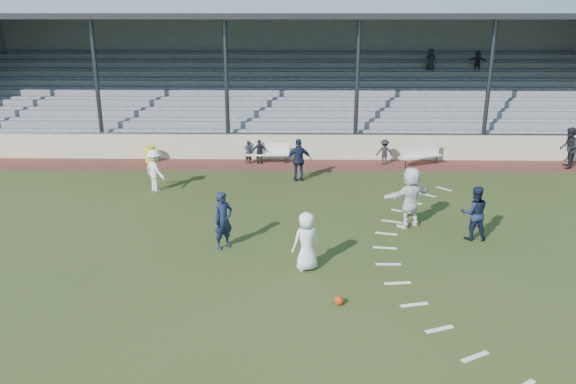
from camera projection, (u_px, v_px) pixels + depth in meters
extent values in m
plane|color=#2E3917|center=(286.00, 264.00, 15.72)|extent=(90.00, 90.00, 0.00)
cube|color=#532621|center=(291.00, 165.00, 25.70)|extent=(34.00, 2.00, 0.02)
cube|color=beige|center=(291.00, 147.00, 26.52)|extent=(34.00, 0.18, 1.20)
cube|color=silver|center=(267.00, 154.00, 25.77)|extent=(2.01, 0.44, 0.06)
cube|color=silver|center=(268.00, 148.00, 25.90)|extent=(2.00, 0.10, 0.54)
cylinder|color=#32353B|center=(249.00, 159.00, 25.83)|extent=(0.06, 0.06, 0.40)
cylinder|color=#32353B|center=(286.00, 159.00, 25.84)|extent=(0.06, 0.06, 0.40)
cube|color=silver|center=(422.00, 157.00, 25.38)|extent=(1.98, 1.20, 0.06)
cube|color=silver|center=(421.00, 150.00, 25.51)|extent=(1.84, 0.89, 0.54)
cylinder|color=#32353B|center=(406.00, 163.00, 25.13)|extent=(0.06, 0.06, 0.40)
cylinder|color=#32353B|center=(436.00, 160.00, 25.78)|extent=(0.06, 0.06, 0.40)
cylinder|color=yellow|center=(151.00, 154.00, 26.03)|extent=(0.47, 0.47, 0.75)
sphere|color=#BF2F0B|center=(339.00, 300.00, 13.49)|extent=(0.23, 0.23, 0.23)
imported|color=white|center=(307.00, 241.00, 15.15)|extent=(0.95, 0.82, 1.64)
imported|color=#131C36|center=(223.00, 220.00, 16.51)|extent=(0.75, 0.74, 1.74)
imported|color=#131C36|center=(474.00, 213.00, 17.16)|extent=(0.84, 0.65, 1.71)
imported|color=white|center=(155.00, 170.00, 21.80)|extent=(1.20, 1.19, 1.66)
imported|color=#131C36|center=(299.00, 160.00, 23.08)|extent=(1.09, 0.58, 1.78)
imported|color=white|center=(410.00, 197.00, 18.15)|extent=(1.89, 1.47, 2.00)
imported|color=black|center=(569.00, 148.00, 24.92)|extent=(0.94, 1.07, 1.83)
imported|color=black|center=(248.00, 152.00, 25.77)|extent=(0.42, 0.31, 1.08)
imported|color=black|center=(260.00, 152.00, 25.71)|extent=(0.66, 0.28, 1.12)
imported|color=black|center=(384.00, 152.00, 25.57)|extent=(0.80, 0.51, 1.17)
cube|color=gray|center=(292.00, 144.00, 27.04)|extent=(34.00, 0.80, 1.20)
cube|color=gray|center=(292.00, 131.00, 26.94)|extent=(33.00, 0.28, 0.10)
cube|color=gray|center=(292.00, 137.00, 27.74)|extent=(34.00, 0.80, 1.60)
cube|color=gray|center=(292.00, 119.00, 27.57)|extent=(33.00, 0.28, 0.10)
cube|color=gray|center=(292.00, 129.00, 28.44)|extent=(34.00, 0.80, 2.00)
cube|color=gray|center=(292.00, 109.00, 28.21)|extent=(33.00, 0.28, 0.10)
cube|color=gray|center=(292.00, 123.00, 29.14)|extent=(34.00, 0.80, 2.40)
cube|color=gray|center=(292.00, 98.00, 28.85)|extent=(33.00, 0.28, 0.10)
cube|color=gray|center=(292.00, 116.00, 29.84)|extent=(34.00, 0.80, 2.80)
cube|color=gray|center=(292.00, 88.00, 29.48)|extent=(33.00, 0.28, 0.10)
cube|color=gray|center=(293.00, 110.00, 30.54)|extent=(34.00, 0.80, 3.20)
cube|color=gray|center=(293.00, 79.00, 30.12)|extent=(33.00, 0.28, 0.10)
cube|color=gray|center=(293.00, 104.00, 31.23)|extent=(34.00, 0.80, 3.60)
cube|color=gray|center=(293.00, 70.00, 30.76)|extent=(33.00, 0.28, 0.10)
cube|color=gray|center=(293.00, 98.00, 31.93)|extent=(34.00, 0.80, 4.00)
cube|color=gray|center=(293.00, 61.00, 31.40)|extent=(33.00, 0.28, 0.10)
cube|color=gray|center=(293.00, 92.00, 32.63)|extent=(34.00, 0.80, 4.40)
cube|color=gray|center=(293.00, 53.00, 32.03)|extent=(33.00, 0.28, 0.10)
cube|color=gray|center=(293.00, 74.00, 32.89)|extent=(34.00, 0.40, 6.40)
cube|color=black|center=(293.00, 16.00, 28.17)|extent=(34.60, 9.00, 0.22)
cylinder|color=#32353B|center=(97.00, 90.00, 25.95)|extent=(0.20, 0.20, 6.50)
cylinder|color=#32353B|center=(227.00, 90.00, 25.85)|extent=(0.20, 0.20, 6.50)
cylinder|color=#32353B|center=(357.00, 91.00, 25.74)|extent=(0.20, 0.20, 6.50)
cylinder|color=#32353B|center=(488.00, 91.00, 25.64)|extent=(0.20, 0.20, 6.50)
cylinder|color=#32353B|center=(292.00, 134.00, 26.32)|extent=(34.00, 0.05, 0.05)
imported|color=black|center=(431.00, 60.00, 30.40)|extent=(0.62, 0.44, 1.20)
imported|color=black|center=(477.00, 61.00, 30.37)|extent=(1.02, 0.34, 1.09)
cube|color=white|center=(444.00, 189.00, 22.28)|extent=(0.54, 0.61, 0.01)
cube|color=white|center=(427.00, 195.00, 21.54)|extent=(0.59, 0.56, 0.01)
cube|color=white|center=(413.00, 202.00, 20.72)|extent=(0.64, 0.51, 0.01)
cube|color=white|center=(401.00, 211.00, 19.81)|extent=(0.67, 0.44, 0.01)
cube|color=white|center=(392.00, 221.00, 18.84)|extent=(0.70, 0.37, 0.01)
cube|color=white|center=(386.00, 234.00, 17.81)|extent=(0.71, 0.29, 0.01)
cube|color=white|center=(385.00, 248.00, 16.75)|extent=(0.71, 0.21, 0.01)
cube|color=white|center=(388.00, 264.00, 15.67)|extent=(0.70, 0.12, 0.01)
cube|color=white|center=(398.00, 283.00, 14.59)|extent=(0.71, 0.21, 0.01)
cube|color=white|center=(414.00, 305.00, 13.52)|extent=(0.71, 0.29, 0.01)
cube|color=white|center=(439.00, 329.00, 12.48)|extent=(0.70, 0.37, 0.01)
cube|color=white|center=(475.00, 357.00, 11.49)|extent=(0.67, 0.44, 0.01)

